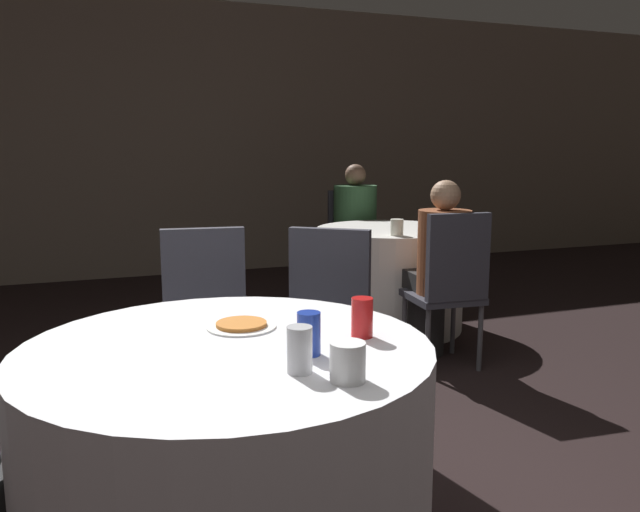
# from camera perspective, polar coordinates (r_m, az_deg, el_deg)

# --- Properties ---
(wall_back) EXTENTS (16.00, 0.06, 2.80)m
(wall_back) POSITION_cam_1_polar(r_m,az_deg,el_deg) (6.67, -15.78, 10.18)
(wall_back) COLOR gray
(wall_back) RESTS_ON ground_plane
(table_near) EXTENTS (1.21, 1.21, 0.74)m
(table_near) POSITION_cam_1_polar(r_m,az_deg,el_deg) (2.01, -8.26, -18.14)
(table_near) COLOR silver
(table_near) RESTS_ON ground_plane
(table_far) EXTENTS (1.07, 1.07, 0.74)m
(table_far) POSITION_cam_1_polar(r_m,az_deg,el_deg) (4.62, 6.33, -2.01)
(table_far) COLOR white
(table_far) RESTS_ON ground_plane
(chair_near_north) EXTENTS (0.44, 0.45, 0.95)m
(chair_near_north) POSITION_cam_1_polar(r_m,az_deg,el_deg) (2.90, -10.37, -5.41)
(chair_near_north) COLOR #383842
(chair_near_north) RESTS_ON ground_plane
(chair_near_northeast) EXTENTS (0.56, 0.56, 0.95)m
(chair_near_northeast) POSITION_cam_1_polar(r_m,az_deg,el_deg) (2.84, 0.41, -5.57)
(chair_near_northeast) COLOR #383842
(chair_near_northeast) RESTS_ON ground_plane
(chair_far_south) EXTENTS (0.43, 0.43, 0.95)m
(chair_far_south) POSITION_cam_1_polar(r_m,az_deg,el_deg) (3.74, 11.86, -2.05)
(chair_far_south) COLOR #383842
(chair_far_south) RESTS_ON ground_plane
(chair_far_north) EXTENTS (0.44, 0.44, 0.95)m
(chair_far_north) POSITION_cam_1_polar(r_m,az_deg,el_deg) (5.49, 2.89, 1.86)
(chair_far_north) COLOR #383842
(chair_far_north) RESTS_ON ground_plane
(person_green_jacket) EXTENTS (0.39, 0.52, 1.18)m
(person_green_jacket) POSITION_cam_1_polar(r_m,az_deg,el_deg) (5.33, 3.39, 2.21)
(person_green_jacket) COLOR #282828
(person_green_jacket) RESTS_ON ground_plane
(person_floral_shirt) EXTENTS (0.33, 0.50, 1.13)m
(person_floral_shirt) POSITION_cam_1_polar(r_m,az_deg,el_deg) (3.89, 10.69, -1.46)
(person_floral_shirt) COLOR #282828
(person_floral_shirt) RESTS_ON ground_plane
(pizza_plate_near) EXTENTS (0.22, 0.22, 0.02)m
(pizza_plate_near) POSITION_cam_1_polar(r_m,az_deg,el_deg) (2.03, -7.20, -6.30)
(pizza_plate_near) COLOR white
(pizza_plate_near) RESTS_ON table_near
(soda_can_blue) EXTENTS (0.07, 0.07, 0.12)m
(soda_can_blue) POSITION_cam_1_polar(r_m,az_deg,el_deg) (1.74, -0.92, -7.10)
(soda_can_blue) COLOR #1E38A5
(soda_can_blue) RESTS_ON table_near
(soda_can_red) EXTENTS (0.07, 0.07, 0.12)m
(soda_can_red) POSITION_cam_1_polar(r_m,az_deg,el_deg) (1.91, 3.87, -5.63)
(soda_can_red) COLOR red
(soda_can_red) RESTS_ON table_near
(soda_can_silver) EXTENTS (0.07, 0.07, 0.12)m
(soda_can_silver) POSITION_cam_1_polar(r_m,az_deg,el_deg) (1.61, -1.88, -8.56)
(soda_can_silver) COLOR silver
(soda_can_silver) RESTS_ON table_near
(cup_near) EXTENTS (0.09, 0.09, 0.10)m
(cup_near) POSITION_cam_1_polar(r_m,az_deg,el_deg) (1.56, 2.55, -9.64)
(cup_near) COLOR white
(cup_near) RESTS_ON table_near
(cup_far) EXTENTS (0.09, 0.09, 0.11)m
(cup_far) POSITION_cam_1_polar(r_m,az_deg,el_deg) (4.17, 7.04, 2.62)
(cup_far) COLOR silver
(cup_far) RESTS_ON table_far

